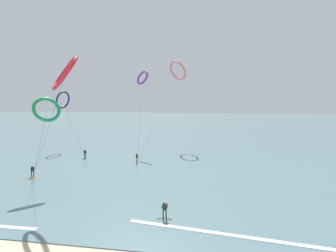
% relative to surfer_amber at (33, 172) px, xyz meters
% --- Properties ---
extents(sea_water, '(400.00, 200.00, 0.08)m').
position_rel_surfer_amber_xyz_m(sea_water, '(19.44, 83.93, -0.78)').
color(sea_water, slate).
rests_on(sea_water, ground).
extents(surfer_amber, '(1.40, 0.67, 1.70)m').
position_rel_surfer_amber_xyz_m(surfer_amber, '(0.00, 0.00, 0.00)').
color(surfer_amber, orange).
rests_on(surfer_amber, ground).
extents(surfer_magenta, '(1.40, 0.61, 1.70)m').
position_rel_surfer_amber_xyz_m(surfer_magenta, '(12.04, 10.88, 0.00)').
color(surfer_magenta, '#CC288E').
rests_on(surfer_magenta, ground).
extents(surfer_teal, '(1.40, 0.69, 1.70)m').
position_rel_surfer_amber_xyz_m(surfer_teal, '(1.59, 12.86, 0.00)').
color(surfer_teal, teal).
rests_on(surfer_teal, ground).
extents(surfer_charcoal, '(1.40, 0.60, 1.70)m').
position_rel_surfer_amber_xyz_m(surfer_charcoal, '(20.69, -10.47, 0.00)').
color(surfer_charcoal, black).
rests_on(surfer_charcoal, ground).
extents(kite_coral, '(7.29, 21.88, 19.78)m').
position_rel_surfer_amber_xyz_m(kite_coral, '(16.58, 30.09, 16.73)').
color(kite_coral, '#EA7260').
rests_on(kite_coral, ground).
extents(kite_violet, '(3.80, 13.54, 17.03)m').
position_rel_surfer_amber_xyz_m(kite_violet, '(10.08, 22.69, 14.63)').
color(kite_violet, purple).
rests_on(kite_violet, ground).
extents(kite_navy, '(10.19, 10.87, 12.78)m').
position_rel_surfer_amber_xyz_m(kite_navy, '(-7.53, 21.66, 10.00)').
color(kite_navy, navy).
rests_on(kite_navy, ground).
extents(kite_emerald, '(6.18, 4.58, 11.32)m').
position_rel_surfer_amber_xyz_m(kite_emerald, '(4.28, -2.67, 8.89)').
color(kite_emerald, '#199351').
rests_on(kite_emerald, ground).
extents(kite_crimson, '(11.43, 8.72, 15.89)m').
position_rel_surfer_amber_xyz_m(kite_crimson, '(8.84, -5.98, 13.04)').
color(kite_crimson, red).
rests_on(kite_crimson, ground).
extents(wave_crest_far, '(19.70, 3.31, 0.12)m').
position_rel_surfer_amber_xyz_m(wave_crest_far, '(27.57, -12.74, -0.76)').
color(wave_crest_far, white).
rests_on(wave_crest_far, ground).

